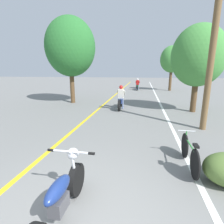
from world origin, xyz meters
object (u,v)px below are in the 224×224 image
Objects in this scene: roadside_tree_left at (70,47)px; roadside_tree_right_far at (172,59)px; utility_pole at (212,51)px; motorcycle_foreground at (60,198)px; bicycle_parked at (189,153)px; motorcycle_rider_far at (137,86)px; motorcycle_rider_lead at (121,100)px; roadside_tree_right_near at (198,56)px.

roadside_tree_right_far is at bearing 49.43° from roadside_tree_left.
utility_pole is 7.00m from motorcycle_foreground.
roadside_tree_right_far is at bearing 83.72° from bicycle_parked.
roadside_tree_right_far reaches higher than motorcycle_rider_far.
utility_pole is at bearing 54.95° from motorcycle_foreground.
utility_pole is 2.92× the size of motorcycle_foreground.
bicycle_parked is (-1.96, -17.83, -3.27)m from roadside_tree_right_far.
utility_pole is at bearing -92.61° from roadside_tree_right_far.
utility_pole is at bearing -77.73° from motorcycle_rider_far.
roadside_tree_right_near is at bearing -1.80° from motorcycle_rider_lead.
bicycle_parked is (2.58, -6.61, -0.19)m from motorcycle_rider_lead.
utility_pole reaches higher than roadside_tree_right_far.
motorcycle_rider_lead is (3.83, -1.44, -3.43)m from roadside_tree_left.
roadside_tree_left is 2.84× the size of motorcycle_rider_lead.
roadside_tree_right_far is 18.23m from bicycle_parked.
motorcycle_rider_lead is (-4.30, 0.14, -2.59)m from roadside_tree_right_near.
motorcycle_foreground is 1.21× the size of bicycle_parked.
motorcycle_rider_lead is 1.06× the size of motorcycle_rider_far.
motorcycle_foreground is 8.73m from motorcycle_rider_lead.
motorcycle_foreground is 20.10m from motorcycle_rider_far.
motorcycle_rider_lead is at bearing 178.20° from roadside_tree_right_near.
utility_pole is at bearing -32.34° from roadside_tree_left.
utility_pole reaches higher than motorcycle_rider_lead.
motorcycle_rider_lead is 7.10m from bicycle_parked.
roadside_tree_left is at bearing -130.57° from roadside_tree_right_far.
motorcycle_rider_lead is at bearing -112.03° from roadside_tree_right_far.
roadside_tree_right_far is at bearing 88.81° from roadside_tree_right_near.
utility_pole is 15.36m from motorcycle_rider_far.
roadside_tree_left reaches higher than motorcycle_foreground.
motorcycle_rider_lead is at bearing 91.03° from motorcycle_foreground.
motorcycle_rider_far is (-3.22, 14.79, -2.57)m from utility_pole.
motorcycle_rider_lead is at bearing 111.29° from bicycle_parked.
roadside_tree_right_near reaches higher than bicycle_parked.
roadside_tree_left reaches higher than roadside_tree_right_far.
roadside_tree_right_far is 12.49m from motorcycle_rider_lead.
roadside_tree_left is (-7.70, 4.88, 0.88)m from utility_pole.
motorcycle_rider_far reaches higher than bicycle_parked.
roadside_tree_right_near is (0.43, 3.30, 0.05)m from utility_pole.
roadside_tree_left is (-8.14, 1.58, 0.83)m from roadside_tree_right_near.
motorcycle_rider_far is at bearing 65.65° from roadside_tree_left.
roadside_tree_left reaches higher than motorcycle_rider_lead.
motorcycle_rider_far is (-3.65, 11.50, -2.62)m from roadside_tree_right_near.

